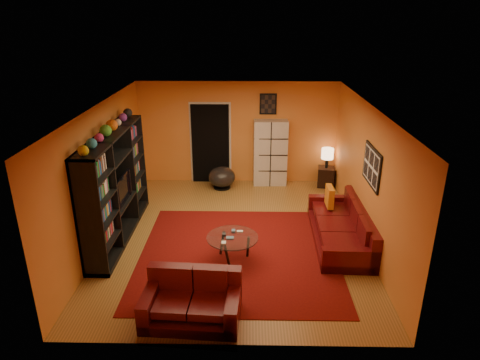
{
  "coord_description": "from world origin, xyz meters",
  "views": [
    {
      "loc": [
        0.26,
        -7.53,
        4.18
      ],
      "look_at": [
        0.11,
        0.1,
        1.16
      ],
      "focal_mm": 32.0,
      "sensor_mm": 36.0,
      "label": 1
    }
  ],
  "objects_px": {
    "storage_cabinet": "(270,153)",
    "bowl_chair": "(222,177)",
    "loveseat": "(192,300)",
    "table_lamp": "(327,154)",
    "coffee_table": "(232,239)",
    "sofa": "(344,228)",
    "side_table": "(326,177)",
    "tv": "(119,190)",
    "entertainment_unit": "(116,186)"
  },
  "relations": [
    {
      "from": "storage_cabinet",
      "to": "bowl_chair",
      "type": "relative_size",
      "value": 2.48
    },
    {
      "from": "bowl_chair",
      "to": "side_table",
      "type": "distance_m",
      "value": 2.65
    },
    {
      "from": "coffee_table",
      "to": "side_table",
      "type": "height_order",
      "value": "side_table"
    },
    {
      "from": "tv",
      "to": "table_lamp",
      "type": "xyz_separation_m",
      "value": [
        4.47,
        2.67,
        -0.13
      ]
    },
    {
      "from": "loveseat",
      "to": "table_lamp",
      "type": "bearing_deg",
      "value": -24.99
    },
    {
      "from": "sofa",
      "to": "loveseat",
      "type": "relative_size",
      "value": 1.69
    },
    {
      "from": "entertainment_unit",
      "to": "coffee_table",
      "type": "distance_m",
      "value": 2.52
    },
    {
      "from": "coffee_table",
      "to": "storage_cabinet",
      "type": "distance_m",
      "value": 3.8
    },
    {
      "from": "coffee_table",
      "to": "bowl_chair",
      "type": "bearing_deg",
      "value": 96.6
    },
    {
      "from": "loveseat",
      "to": "storage_cabinet",
      "type": "relative_size",
      "value": 0.86
    },
    {
      "from": "tv",
      "to": "coffee_table",
      "type": "distance_m",
      "value": 2.46
    },
    {
      "from": "sofa",
      "to": "table_lamp",
      "type": "relative_size",
      "value": 4.82
    },
    {
      "from": "tv",
      "to": "sofa",
      "type": "bearing_deg",
      "value": -91.83
    },
    {
      "from": "entertainment_unit",
      "to": "table_lamp",
      "type": "bearing_deg",
      "value": 30.59
    },
    {
      "from": "entertainment_unit",
      "to": "loveseat",
      "type": "relative_size",
      "value": 2.09
    },
    {
      "from": "sofa",
      "to": "loveseat",
      "type": "height_order",
      "value": "same"
    },
    {
      "from": "table_lamp",
      "to": "tv",
      "type": "bearing_deg",
      "value": -149.15
    },
    {
      "from": "entertainment_unit",
      "to": "bowl_chair",
      "type": "height_order",
      "value": "entertainment_unit"
    },
    {
      "from": "coffee_table",
      "to": "table_lamp",
      "type": "relative_size",
      "value": 1.83
    },
    {
      "from": "entertainment_unit",
      "to": "bowl_chair",
      "type": "xyz_separation_m",
      "value": [
        1.88,
        2.48,
        -0.75
      ]
    },
    {
      "from": "entertainment_unit",
      "to": "loveseat",
      "type": "distance_m",
      "value": 3.08
    },
    {
      "from": "sofa",
      "to": "table_lamp",
      "type": "xyz_separation_m",
      "value": [
        0.11,
        2.81,
        0.57
      ]
    },
    {
      "from": "entertainment_unit",
      "to": "storage_cabinet",
      "type": "relative_size",
      "value": 1.79
    },
    {
      "from": "sofa",
      "to": "side_table",
      "type": "relative_size",
      "value": 4.85
    },
    {
      "from": "sofa",
      "to": "bowl_chair",
      "type": "xyz_separation_m",
      "value": [
        -2.53,
        2.62,
        0.01
      ]
    },
    {
      "from": "bowl_chair",
      "to": "side_table",
      "type": "relative_size",
      "value": 1.35
    },
    {
      "from": "side_table",
      "to": "table_lamp",
      "type": "distance_m",
      "value": 0.61
    },
    {
      "from": "storage_cabinet",
      "to": "bowl_chair",
      "type": "height_order",
      "value": "storage_cabinet"
    },
    {
      "from": "entertainment_unit",
      "to": "sofa",
      "type": "relative_size",
      "value": 1.24
    },
    {
      "from": "coffee_table",
      "to": "table_lamp",
      "type": "distance_m",
      "value": 4.24
    },
    {
      "from": "sofa",
      "to": "loveseat",
      "type": "bearing_deg",
      "value": -137.8
    },
    {
      "from": "bowl_chair",
      "to": "table_lamp",
      "type": "distance_m",
      "value": 2.71
    },
    {
      "from": "tv",
      "to": "table_lamp",
      "type": "height_order",
      "value": "tv"
    },
    {
      "from": "tv",
      "to": "sofa",
      "type": "xyz_separation_m",
      "value": [
        4.37,
        -0.14,
        -0.7
      ]
    },
    {
      "from": "bowl_chair",
      "to": "loveseat",
      "type": "bearing_deg",
      "value": -91.6
    },
    {
      "from": "tv",
      "to": "side_table",
      "type": "xyz_separation_m",
      "value": [
        4.47,
        2.67,
        -0.74
      ]
    },
    {
      "from": "loveseat",
      "to": "side_table",
      "type": "relative_size",
      "value": 2.87
    },
    {
      "from": "entertainment_unit",
      "to": "table_lamp",
      "type": "relative_size",
      "value": 5.96
    },
    {
      "from": "table_lamp",
      "to": "storage_cabinet",
      "type": "bearing_deg",
      "value": 174.96
    },
    {
      "from": "loveseat",
      "to": "side_table",
      "type": "height_order",
      "value": "loveseat"
    },
    {
      "from": "coffee_table",
      "to": "table_lamp",
      "type": "height_order",
      "value": "table_lamp"
    },
    {
      "from": "sofa",
      "to": "entertainment_unit",
      "type": "bearing_deg",
      "value": 179.89
    },
    {
      "from": "tv",
      "to": "sofa",
      "type": "relative_size",
      "value": 0.38
    },
    {
      "from": "entertainment_unit",
      "to": "side_table",
      "type": "height_order",
      "value": "entertainment_unit"
    },
    {
      "from": "storage_cabinet",
      "to": "coffee_table",
      "type": "bearing_deg",
      "value": -104.61
    },
    {
      "from": "sofa",
      "to": "coffee_table",
      "type": "height_order",
      "value": "sofa"
    },
    {
      "from": "loveseat",
      "to": "coffee_table",
      "type": "relative_size",
      "value": 1.56
    },
    {
      "from": "coffee_table",
      "to": "loveseat",
      "type": "bearing_deg",
      "value": -108.92
    },
    {
      "from": "loveseat",
      "to": "side_table",
      "type": "xyz_separation_m",
      "value": [
        2.78,
        5.1,
        -0.04
      ]
    },
    {
      "from": "bowl_chair",
      "to": "table_lamp",
      "type": "xyz_separation_m",
      "value": [
        2.64,
        0.19,
        0.56
      ]
    }
  ]
}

